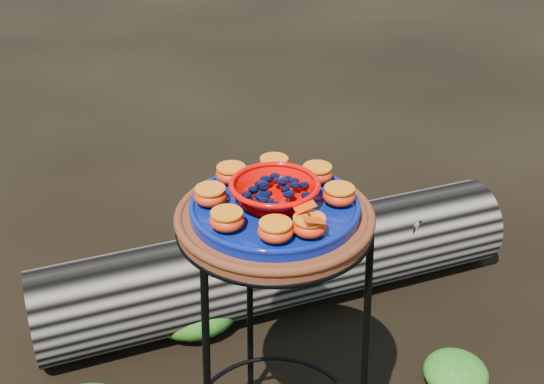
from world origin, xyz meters
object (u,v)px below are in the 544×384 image
object	(u,v)px
plant_stand	(274,355)
terracotta_saucer	(275,220)
red_bowl	(275,193)
cobalt_plate	(275,208)
driftwood_log	(278,264)

from	to	relation	value
plant_stand	terracotta_saucer	xyz separation A→B (m)	(0.00, 0.00, 0.37)
terracotta_saucer	plant_stand	bearing A→B (deg)	0.00
plant_stand	red_bowl	distance (m)	0.43
cobalt_plate	terracotta_saucer	bearing A→B (deg)	0.00
terracotta_saucer	red_bowl	size ratio (longest dim) A/B	2.33
plant_stand	driftwood_log	world-z (taller)	plant_stand
plant_stand	terracotta_saucer	distance (m)	0.37
plant_stand	driftwood_log	size ratio (longest dim) A/B	0.45
terracotta_saucer	red_bowl	distance (m)	0.06
terracotta_saucer	cobalt_plate	distance (m)	0.03
terracotta_saucer	driftwood_log	size ratio (longest dim) A/B	0.26
red_bowl	driftwood_log	distance (m)	0.90
terracotta_saucer	driftwood_log	distance (m)	0.85
plant_stand	terracotta_saucer	size ratio (longest dim) A/B	1.76
plant_stand	terracotta_saucer	bearing A→B (deg)	0.00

